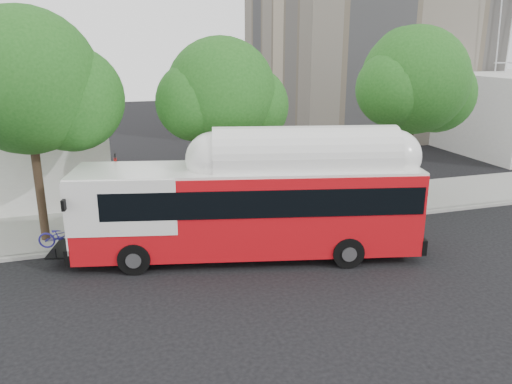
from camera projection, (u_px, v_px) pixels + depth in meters
ground at (286, 268)px, 19.12m from camera, size 120.00×120.00×0.00m
sidewalk at (240, 213)px, 25.04m from camera, size 60.00×5.00×0.15m
curb_strip at (256, 231)px, 22.66m from camera, size 60.00×0.30×0.15m
red_curb_segment at (190, 238)px, 21.81m from camera, size 10.00×0.32×0.16m
street_tree_left at (39, 87)px, 19.90m from camera, size 6.67×5.80×9.74m
street_tree_mid at (229, 97)px, 22.80m from camera, size 5.75×5.00×8.62m
street_tree_right at (421, 84)px, 25.36m from camera, size 6.21×5.40×9.18m
transit_bus at (250, 210)px, 19.66m from camera, size 14.47×5.79×4.22m
signal_pole at (118, 199)px, 20.73m from camera, size 0.11×0.38×4.02m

